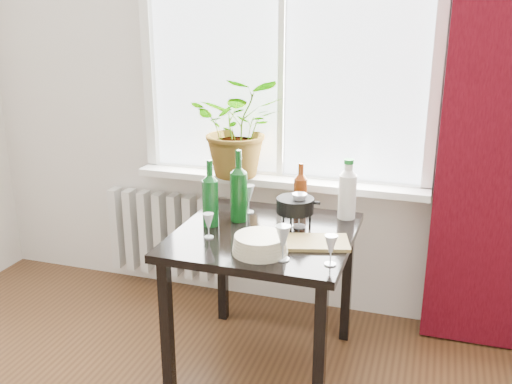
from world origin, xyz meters
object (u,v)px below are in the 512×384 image
(tv_remote, at_px, (267,252))
(bottle_amber, at_px, (300,189))
(wineglass_front_right, at_px, (283,243))
(plate_stack, at_px, (260,244))
(wineglass_back_left, at_px, (248,199))
(wineglass_front_left, at_px, (209,226))
(radiator, at_px, (168,234))
(wineglass_far_right, at_px, (331,250))
(fondue_pot, at_px, (295,212))
(cleaning_bottle, at_px, (348,188))
(cutting_board, at_px, (316,242))
(wine_bottle_right, at_px, (239,185))
(potted_plant, at_px, (240,127))
(wineglass_back_center, at_px, (299,210))
(table, at_px, (264,250))
(wine_bottle_left, at_px, (210,193))

(tv_remote, bearing_deg, bottle_amber, 81.36)
(wineglass_front_right, bearing_deg, plate_stack, 160.80)
(wineglass_back_left, height_order, wineglass_front_left, wineglass_back_left)
(radiator, bearing_deg, wineglass_far_right, -36.24)
(wineglass_front_left, xyz_separation_m, fondue_pot, (0.35, 0.28, 0.01))
(radiator, xyz_separation_m, plate_stack, (0.90, -0.87, 0.40))
(radiator, distance_m, fondue_pot, 1.17)
(wineglass_far_right, relative_size, wineglass_front_left, 1.11)
(wineglass_front_right, height_order, wineglass_far_right, wineglass_front_right)
(cleaning_bottle, height_order, cutting_board, cleaning_bottle)
(radiator, xyz_separation_m, wine_bottle_right, (0.68, -0.51, 0.55))
(wineglass_back_left, xyz_separation_m, plate_stack, (0.22, -0.49, -0.04))
(bottle_amber, height_order, plate_stack, bottle_amber)
(wineglass_far_right, distance_m, wineglass_back_left, 0.75)
(potted_plant, height_order, wine_bottle_right, potted_plant)
(potted_plant, height_order, wineglass_front_left, potted_plant)
(bottle_amber, xyz_separation_m, wineglass_far_right, (0.27, -0.56, -0.08))
(wine_bottle_right, bearing_deg, bottle_amber, 31.91)
(potted_plant, relative_size, fondue_pot, 2.69)
(wineglass_front_right, relative_size, cutting_board, 0.53)
(wineglass_back_left, bearing_deg, fondue_pot, -21.64)
(fondue_pot, bearing_deg, wineglass_front_left, -142.05)
(wine_bottle_right, xyz_separation_m, wineglass_front_right, (0.34, -0.40, -0.11))
(potted_plant, distance_m, wineglass_front_left, 0.79)
(bottle_amber, height_order, wineglass_far_right, bottle_amber)
(wineglass_back_left, bearing_deg, wineglass_back_center, -21.54)
(wine_bottle_right, height_order, bottle_amber, wine_bottle_right)
(wineglass_front_left, bearing_deg, tv_remote, -17.26)
(plate_stack, height_order, cutting_board, plate_stack)
(wineglass_front_left, bearing_deg, wineglass_far_right, -11.26)
(bottle_amber, bearing_deg, wineglass_back_left, -169.71)
(bottle_amber, relative_size, wineglass_far_right, 2.11)
(wineglass_far_right, bearing_deg, cutting_board, 117.72)
(wineglass_front_right, bearing_deg, table, 121.21)
(wine_bottle_right, distance_m, wineglass_far_right, 0.68)
(wineglass_far_right, distance_m, wineglass_back_center, 0.46)
(wineglass_back_center, xyz_separation_m, wineglass_front_left, (-0.37, -0.27, -0.03))
(cutting_board, bearing_deg, wineglass_back_left, 144.28)
(wineglass_front_right, height_order, tv_remote, wineglass_front_right)
(wine_bottle_right, relative_size, wineglass_back_center, 2.12)
(bottle_amber, relative_size, wineglass_front_right, 1.80)
(wineglass_back_left, height_order, tv_remote, wineglass_back_left)
(wine_bottle_left, bearing_deg, bottle_amber, 35.96)
(wine_bottle_left, distance_m, cleaning_bottle, 0.71)
(wineglass_back_left, distance_m, wineglass_front_left, 0.40)
(wineglass_front_left, bearing_deg, wineglass_back_center, 36.02)
(wine_bottle_right, bearing_deg, wineglass_back_center, 0.78)
(wine_bottle_right, height_order, cutting_board, wine_bottle_right)
(table, bearing_deg, wineglass_front_right, -58.79)
(potted_plant, bearing_deg, wine_bottle_left, -86.10)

